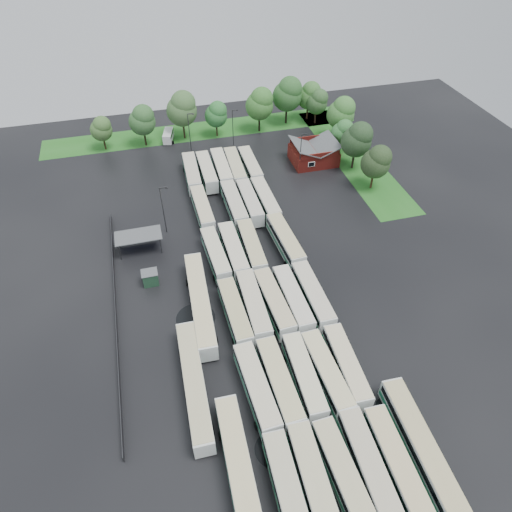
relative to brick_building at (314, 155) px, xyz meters
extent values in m
plane|color=black|center=(-24.00, -42.77, -1.87)|extent=(160.00, 160.00, 0.00)
cube|color=maroon|center=(0.00, 0.03, -0.17)|extent=(10.00, 8.00, 3.40)
cube|color=#4C4F51|center=(-2.50, 0.03, 2.43)|extent=(5.07, 8.60, 2.19)
cube|color=#4C4F51|center=(2.50, 0.03, 2.43)|extent=(5.07, 8.60, 2.19)
cube|color=maroon|center=(0.00, -3.97, 2.03)|extent=(9.00, 0.20, 1.20)
cube|color=silver|center=(-2.00, -4.02, 0.13)|extent=(1.60, 0.12, 1.20)
cylinder|color=#2D2D30|center=(-44.80, -22.77, -0.17)|extent=(0.16, 0.16, 3.40)
cylinder|color=#2D2D30|center=(-37.60, -22.77, -0.17)|extent=(0.16, 0.16, 3.40)
cylinder|color=#2D2D30|center=(-44.80, -19.57, -0.17)|extent=(0.16, 0.16, 3.40)
cylinder|color=#2D2D30|center=(-37.60, -19.57, -0.17)|extent=(0.16, 0.16, 3.40)
cube|color=#4C4F51|center=(-41.20, -21.17, 1.63)|extent=(8.20, 4.20, 0.15)
cube|color=navy|center=(-41.20, -19.27, -0.27)|extent=(7.60, 0.08, 2.60)
cube|color=#1B3E27|center=(-40.20, -30.17, -0.62)|extent=(2.50, 2.00, 2.50)
cube|color=#4C4F51|center=(-40.20, -30.17, 0.69)|extent=(2.70, 2.20, 0.12)
cube|color=#22651D|center=(-22.00, 22.03, -1.86)|extent=(80.00, 10.00, 0.01)
cube|color=#22651D|center=(10.00, 0.03, -1.86)|extent=(10.00, 50.00, 0.01)
cube|color=#2D2D30|center=(-46.20, -34.77, -1.27)|extent=(0.10, 50.00, 1.20)
cube|color=silver|center=(-28.49, -68.66, 0.10)|extent=(3.06, 12.98, 2.96)
cube|color=black|center=(-28.49, -68.66, 0.69)|extent=(3.11, 12.47, 0.95)
cube|color=#248554|center=(-28.49, -68.66, -0.55)|extent=(3.11, 12.72, 0.65)
cube|color=#C1B994|center=(-28.49, -68.66, 1.63)|extent=(2.94, 12.59, 0.13)
cylinder|color=black|center=(-28.49, -64.53, -1.38)|extent=(2.74, 1.03, 1.03)
cube|color=silver|center=(-25.36, -68.57, 0.15)|extent=(3.27, 13.38, 3.04)
cube|color=black|center=(-25.36, -68.57, 0.76)|extent=(3.32, 12.85, 0.97)
cube|color=#248758|center=(-25.36, -68.57, -0.52)|extent=(3.32, 13.12, 0.67)
cube|color=#C3BC8C|center=(-25.36, -68.57, 1.73)|extent=(3.15, 12.98, 0.13)
cylinder|color=black|center=(-25.36, -64.31, -1.37)|extent=(2.82, 1.06, 1.06)
cube|color=silver|center=(-21.85, -68.71, 0.10)|extent=(3.13, 13.02, 2.96)
cube|color=black|center=(-21.85, -68.71, 0.69)|extent=(3.17, 12.50, 0.95)
cube|color=#287A56|center=(-21.85, -68.71, -0.55)|extent=(3.17, 12.76, 0.65)
cube|color=#C2B887|center=(-21.85, -68.71, 1.64)|extent=(3.01, 12.63, 0.13)
cylinder|color=black|center=(-21.85, -64.57, -1.38)|extent=(2.75, 1.03, 1.03)
cube|color=silver|center=(-18.63, -68.45, 0.13)|extent=(3.21, 13.24, 3.01)
cube|color=black|center=(-18.63, -68.45, 0.74)|extent=(3.25, 12.71, 0.96)
cube|color=#1D8656|center=(-18.63, -68.45, -0.53)|extent=(3.25, 12.98, 0.66)
cube|color=#BFB493|center=(-18.63, -68.45, 1.70)|extent=(3.08, 12.84, 0.13)
cylinder|color=black|center=(-18.63, -72.65, -1.37)|extent=(2.79, 1.05, 1.05)
cylinder|color=black|center=(-18.63, -64.24, -1.37)|extent=(2.79, 1.05, 1.05)
cube|color=silver|center=(-15.41, -68.87, 0.11)|extent=(3.14, 13.08, 2.98)
cube|color=black|center=(-15.41, -68.87, 0.71)|extent=(3.19, 12.56, 0.95)
cube|color=#1B834E|center=(-15.41, -68.87, -0.54)|extent=(3.19, 12.82, 0.66)
cube|color=#CFBB83|center=(-15.41, -68.87, 1.65)|extent=(3.02, 12.68, 0.13)
cylinder|color=black|center=(-15.41, -73.03, -1.38)|extent=(2.76, 1.04, 1.04)
cylinder|color=black|center=(-15.41, -64.71, -1.38)|extent=(2.76, 1.04, 1.04)
cube|color=silver|center=(-28.48, -55.34, 0.13)|extent=(3.36, 13.25, 3.01)
cube|color=black|center=(-28.48, -55.34, 0.73)|extent=(3.40, 12.73, 0.96)
cube|color=#23895E|center=(-28.48, -55.34, -0.53)|extent=(3.41, 12.99, 0.66)
cube|color=beige|center=(-28.48, -55.34, 1.69)|extent=(3.24, 12.85, 0.13)
cylinder|color=black|center=(-28.48, -59.54, -1.37)|extent=(2.79, 1.05, 1.05)
cylinder|color=black|center=(-28.48, -51.14, -1.37)|extent=(2.79, 1.05, 1.05)
cube|color=silver|center=(-25.33, -55.29, 0.14)|extent=(3.03, 13.26, 3.03)
cube|color=black|center=(-25.33, -55.29, 0.75)|extent=(3.08, 12.73, 0.97)
cube|color=#287554|center=(-25.33, -55.29, -0.52)|extent=(3.08, 13.00, 0.67)
cube|color=#CCC287|center=(-25.33, -55.29, 1.71)|extent=(2.91, 12.86, 0.13)
cylinder|color=black|center=(-25.33, -59.52, -1.37)|extent=(2.81, 1.06, 1.06)
cylinder|color=black|center=(-25.33, -51.07, -1.37)|extent=(2.81, 1.06, 1.06)
cube|color=silver|center=(-21.82, -55.16, 0.07)|extent=(3.00, 12.79, 2.91)
cube|color=black|center=(-21.82, -55.16, 0.65)|extent=(3.05, 12.28, 0.93)
cube|color=#217953|center=(-21.82, -55.16, -0.57)|extent=(3.04, 12.53, 0.64)
cube|color=beige|center=(-21.82, -55.16, 1.58)|extent=(2.88, 12.40, 0.13)
cylinder|color=black|center=(-21.82, -59.23, -1.39)|extent=(2.70, 1.02, 1.02)
cylinder|color=black|center=(-21.82, -51.09, -1.39)|extent=(2.70, 1.02, 1.02)
cube|color=silver|center=(-18.70, -55.49, 0.08)|extent=(3.13, 12.89, 2.93)
cube|color=black|center=(-18.70, -55.49, 0.67)|extent=(3.18, 12.38, 0.94)
cube|color=#238057|center=(-18.70, -55.49, -0.56)|extent=(3.18, 12.63, 0.65)
cube|color=beige|center=(-18.70, -55.49, 1.60)|extent=(3.01, 12.50, 0.13)
cylinder|color=black|center=(-18.70, -59.59, -1.39)|extent=(2.72, 1.02, 1.02)
cylinder|color=black|center=(-18.70, -51.40, -1.39)|extent=(2.72, 1.02, 1.02)
cube|color=silver|center=(-15.62, -55.12, 0.05)|extent=(3.16, 12.73, 2.89)
cube|color=black|center=(-15.62, -55.12, 0.63)|extent=(3.21, 12.22, 0.93)
cube|color=#1C8156|center=(-15.62, -55.12, -0.58)|extent=(3.21, 12.48, 0.64)
cube|color=beige|center=(-15.62, -55.12, 1.55)|extent=(3.04, 12.34, 0.13)
cylinder|color=black|center=(-15.62, -59.16, -1.39)|extent=(2.68, 1.01, 1.01)
cylinder|color=black|center=(-15.62, -51.08, -1.39)|extent=(2.68, 1.01, 1.01)
cube|color=silver|center=(-28.32, -41.88, 0.07)|extent=(2.96, 12.77, 2.91)
cube|color=black|center=(-28.32, -41.88, 0.65)|extent=(3.01, 12.26, 0.93)
cube|color=#288057|center=(-28.32, -41.88, -0.57)|extent=(3.01, 12.52, 0.64)
cube|color=tan|center=(-28.32, -41.88, 1.58)|extent=(2.85, 12.38, 0.13)
cylinder|color=black|center=(-28.32, -45.95, -1.39)|extent=(2.70, 1.02, 1.02)
cylinder|color=black|center=(-28.32, -37.82, -1.39)|extent=(2.70, 1.02, 1.02)
cube|color=silver|center=(-25.21, -41.26, 0.16)|extent=(3.03, 13.38, 3.06)
cube|color=black|center=(-25.21, -41.26, 0.77)|extent=(3.09, 12.85, 0.98)
cube|color=#247C55|center=(-25.21, -41.26, -0.51)|extent=(3.08, 13.12, 0.67)
cube|color=beige|center=(-25.21, -41.26, 1.74)|extent=(2.91, 12.98, 0.13)
cylinder|color=black|center=(-25.21, -45.52, -1.37)|extent=(2.83, 1.07, 1.07)
cylinder|color=black|center=(-25.21, -36.99, -1.37)|extent=(2.83, 1.07, 1.07)
cube|color=silver|center=(-21.94, -41.44, 0.11)|extent=(3.33, 13.12, 2.98)
cube|color=black|center=(-21.94, -41.44, 0.71)|extent=(3.37, 12.60, 0.95)
cube|color=#268455|center=(-21.94, -41.44, -0.54)|extent=(3.37, 12.86, 0.66)
cube|color=#CCBB8C|center=(-21.94, -41.44, 1.66)|extent=(3.20, 12.72, 0.13)
cylinder|color=black|center=(-21.94, -45.60, -1.38)|extent=(2.76, 1.04, 1.04)
cylinder|color=black|center=(-21.94, -37.28, -1.38)|extent=(2.76, 1.04, 1.04)
cube|color=silver|center=(-18.87, -41.56, 0.11)|extent=(2.91, 13.04, 2.98)
cube|color=black|center=(-18.87, -41.56, 0.71)|extent=(2.96, 12.52, 0.95)
cube|color=#1C8651|center=(-18.87, -41.56, -0.54)|extent=(2.96, 12.78, 0.66)
cube|color=beige|center=(-18.87, -41.56, 1.66)|extent=(2.79, 12.65, 0.13)
cylinder|color=black|center=(-18.87, -45.72, -1.38)|extent=(2.76, 1.04, 1.04)
cylinder|color=black|center=(-18.87, -37.40, -1.38)|extent=(2.76, 1.04, 1.04)
cube|color=silver|center=(-15.58, -41.59, 0.14)|extent=(2.89, 13.19, 3.02)
cube|color=black|center=(-15.58, -41.59, 0.74)|extent=(2.95, 12.67, 0.97)
cube|color=#18844C|center=(-15.58, -41.59, -0.53)|extent=(2.94, 12.93, 0.66)
cube|color=beige|center=(-15.58, -41.59, 1.70)|extent=(2.78, 12.80, 0.13)
cylinder|color=black|center=(-15.58, -45.80, -1.37)|extent=(2.80, 1.05, 1.05)
cylinder|color=black|center=(-15.58, -37.38, -1.37)|extent=(2.80, 1.05, 1.05)
cube|color=silver|center=(-28.59, -28.06, 0.05)|extent=(3.20, 12.72, 2.89)
cube|color=black|center=(-28.59, -28.06, 0.63)|extent=(3.24, 12.22, 0.92)
cube|color=#207451|center=(-28.59, -28.06, -0.58)|extent=(3.24, 12.47, 0.64)
cube|color=beige|center=(-28.59, -28.06, 1.55)|extent=(3.08, 12.33, 0.13)
cylinder|color=black|center=(-28.59, -32.10, -1.39)|extent=(2.68, 1.01, 1.01)
cylinder|color=black|center=(-28.59, -24.03, -1.39)|extent=(2.68, 1.01, 1.01)
cube|color=silver|center=(-25.35, -27.83, 0.11)|extent=(2.82, 13.02, 2.98)
cube|color=black|center=(-25.35, -27.83, 0.71)|extent=(2.88, 12.50, 0.95)
cube|color=#338762|center=(-25.35, -27.83, -0.54)|extent=(2.87, 12.76, 0.66)
cube|color=beige|center=(-25.35, -27.83, 1.66)|extent=(2.70, 12.63, 0.13)
cylinder|color=black|center=(-25.35, -31.99, -1.38)|extent=(2.76, 1.04, 1.04)
cylinder|color=black|center=(-25.35, -23.67, -1.38)|extent=(2.76, 1.04, 1.04)
cube|color=silver|center=(-22.02, -27.80, 0.09)|extent=(3.00, 12.95, 2.95)
cube|color=black|center=(-22.02, -27.80, 0.68)|extent=(3.05, 12.43, 0.94)
cube|color=#20814E|center=(-22.02, -27.80, -0.56)|extent=(3.04, 12.69, 0.65)
cube|color=#C6BB85|center=(-22.02, -27.80, 1.62)|extent=(2.88, 12.56, 0.13)
cylinder|color=black|center=(-22.02, -31.92, -1.38)|extent=(2.74, 1.03, 1.03)
cylinder|color=black|center=(-22.02, -23.67, -1.38)|extent=(2.74, 1.03, 1.03)
cube|color=silver|center=(-15.70, -27.74, 0.16)|extent=(3.43, 13.42, 3.05)
cube|color=black|center=(-15.70, -27.74, 0.77)|extent=(3.47, 12.89, 0.98)
cube|color=#307854|center=(-15.70, -27.74, -0.51)|extent=(3.47, 13.16, 0.67)
cube|color=#C7BB85|center=(-15.70, -27.74, 1.74)|extent=(3.29, 13.01, 0.13)
cylinder|color=black|center=(-15.70, -31.99, -1.37)|extent=(2.83, 1.06, 1.06)
cylinder|color=black|center=(-15.70, -23.48, -1.37)|extent=(2.83, 1.06, 1.06)
cube|color=silver|center=(-28.48, -14.28, 0.08)|extent=(2.85, 12.84, 2.93)
cube|color=black|center=(-28.48, -14.28, 0.67)|extent=(2.90, 12.33, 0.94)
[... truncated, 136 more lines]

